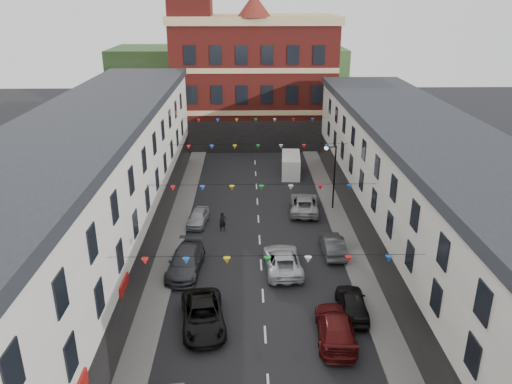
{
  "coord_description": "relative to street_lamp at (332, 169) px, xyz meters",
  "views": [
    {
      "loc": [
        -1.0,
        -27.6,
        17.99
      ],
      "look_at": [
        -0.3,
        7.16,
        4.42
      ],
      "focal_mm": 35.0,
      "sensor_mm": 36.0,
      "label": 1
    }
  ],
  "objects": [
    {
      "name": "moving_car",
      "position": [
        -5.05,
        -10.68,
        -3.17
      ],
      "size": [
        2.73,
        5.43,
        1.47
      ],
      "primitive_type": "imported",
      "rotation": [
        0.0,
        0.0,
        3.2
      ],
      "color": "silver",
      "rests_on": "ground"
    },
    {
      "name": "ground",
      "position": [
        -6.55,
        -14.0,
        -3.9
      ],
      "size": [
        160.0,
        160.0,
        0.0
      ],
      "primitive_type": "plane",
      "color": "black",
      "rests_on": "ground"
    },
    {
      "name": "car_left_d",
      "position": [
        -11.86,
        -10.81,
        -3.13
      ],
      "size": [
        2.64,
        5.51,
        1.55
      ],
      "primitive_type": "imported",
      "rotation": [
        0.0,
        0.0,
        -0.09
      ],
      "color": "#3B3D43",
      "rests_on": "ground"
    },
    {
      "name": "car_right_f",
      "position": [
        -2.38,
        -0.4,
        -3.16
      ],
      "size": [
        2.98,
        5.59,
        1.5
      ],
      "primitive_type": "imported",
      "rotation": [
        0.0,
        0.0,
        3.05
      ],
      "color": "#A2A5A7",
      "rests_on": "ground"
    },
    {
      "name": "car_right_d",
      "position": [
        -1.2,
        -16.03,
        -3.18
      ],
      "size": [
        1.95,
        4.34,
        1.45
      ],
      "primitive_type": "imported",
      "rotation": [
        0.0,
        0.0,
        3.09
      ],
      "color": "black",
      "rests_on": "ground"
    },
    {
      "name": "car_left_c",
      "position": [
        -10.15,
        -17.11,
        -3.17
      ],
      "size": [
        3.12,
        5.54,
        1.46
      ],
      "primitive_type": "imported",
      "rotation": [
        0.0,
        0.0,
        0.14
      ],
      "color": "black",
      "rests_on": "ground"
    },
    {
      "name": "car_left_e",
      "position": [
        -11.69,
        -2.93,
        -3.27
      ],
      "size": [
        1.95,
        3.88,
        1.27
      ],
      "primitive_type": "imported",
      "rotation": [
        0.0,
        0.0,
        -0.13
      ],
      "color": "#A1A4A9",
      "rests_on": "ground"
    },
    {
      "name": "white_van",
      "position": [
        -2.75,
        9.68,
        -2.8
      ],
      "size": [
        2.28,
        5.11,
        2.2
      ],
      "primitive_type": "cube",
      "rotation": [
        0.0,
        0.0,
        -0.07
      ],
      "color": "white",
      "rests_on": "ground"
    },
    {
      "name": "distant_hill",
      "position": [
        -10.55,
        48.0,
        1.1
      ],
      "size": [
        40.0,
        14.0,
        10.0
      ],
      "primitive_type": "cube",
      "color": "#2A4821",
      "rests_on": "ground"
    },
    {
      "name": "clock_tower",
      "position": [
        -14.05,
        21.0,
        11.03
      ],
      "size": [
        5.6,
        5.6,
        30.0
      ],
      "color": "maroon",
      "rests_on": "ground"
    },
    {
      "name": "car_right_e",
      "position": [
        -1.14,
        -8.37,
        -3.2
      ],
      "size": [
        1.53,
        4.29,
        1.41
      ],
      "primitive_type": "imported",
      "rotation": [
        0.0,
        0.0,
        3.15
      ],
      "color": "#424549",
      "rests_on": "ground"
    },
    {
      "name": "street_lamp",
      "position": [
        0.0,
        0.0,
        0.0
      ],
      "size": [
        1.1,
        0.36,
        6.0
      ],
      "color": "black",
      "rests_on": "ground"
    },
    {
      "name": "terrace_left",
      "position": [
        -18.33,
        -13.0,
        1.44
      ],
      "size": [
        8.4,
        56.0,
        10.7
      ],
      "color": "silver",
      "rests_on": "ground"
    },
    {
      "name": "pavement_left",
      "position": [
        -13.45,
        -12.0,
        -3.83
      ],
      "size": [
        1.8,
        64.0,
        0.15
      ],
      "primitive_type": "cube",
      "color": "#605E5B",
      "rests_on": "ground"
    },
    {
      "name": "pedestrian",
      "position": [
        -9.55,
        -4.26,
        -3.09
      ],
      "size": [
        0.69,
        0.58,
        1.63
      ],
      "primitive_type": "imported",
      "rotation": [
        0.0,
        0.0,
        0.36
      ],
      "color": "black",
      "rests_on": "ground"
    },
    {
      "name": "terrace_right",
      "position": [
        5.23,
        -13.0,
        0.95
      ],
      "size": [
        8.4,
        56.0,
        9.7
      ],
      "color": "silver",
      "rests_on": "ground"
    },
    {
      "name": "car_right_c",
      "position": [
        -2.61,
        -18.42,
        -3.15
      ],
      "size": [
        2.48,
        5.34,
        1.51
      ],
      "primitive_type": "imported",
      "rotation": [
        0.0,
        0.0,
        3.07
      ],
      "color": "#531011",
      "rests_on": "ground"
    },
    {
      "name": "civic_building",
      "position": [
        -6.55,
        23.95,
        4.23
      ],
      "size": [
        20.6,
        13.3,
        18.5
      ],
      "color": "maroon",
      "rests_on": "ground"
    },
    {
      "name": "pavement_right",
      "position": [
        0.35,
        -12.0,
        -3.83
      ],
      "size": [
        1.8,
        64.0,
        0.15
      ],
      "primitive_type": "cube",
      "color": "#605E5B",
      "rests_on": "ground"
    }
  ]
}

